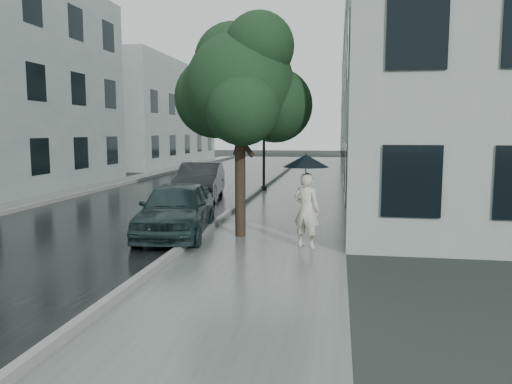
% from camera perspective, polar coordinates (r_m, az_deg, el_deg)
% --- Properties ---
extents(ground, '(120.00, 120.00, 0.00)m').
position_cam_1_polar(ground, '(9.66, -1.73, -8.81)').
color(ground, black).
rests_on(ground, ground).
extents(sidewalk, '(3.50, 60.00, 0.01)m').
position_cam_1_polar(sidewalk, '(21.34, 5.13, -0.13)').
color(sidewalk, slate).
rests_on(sidewalk, ground).
extents(kerb_near, '(0.15, 60.00, 0.15)m').
position_cam_1_polar(kerb_near, '(21.54, 0.29, 0.16)').
color(kerb_near, slate).
rests_on(kerb_near, ground).
extents(asphalt_road, '(6.85, 60.00, 0.00)m').
position_cam_1_polar(asphalt_road, '(22.37, -8.60, 0.14)').
color(asphalt_road, black).
rests_on(asphalt_road, ground).
extents(kerb_far, '(0.15, 60.00, 0.15)m').
position_cam_1_polar(kerb_far, '(23.67, -16.69, 0.48)').
color(kerb_far, slate).
rests_on(kerb_far, ground).
extents(sidewalk_far, '(1.70, 60.00, 0.01)m').
position_cam_1_polar(sidewalk_far, '(24.10, -18.67, 0.34)').
color(sidewalk_far, '#4C5451').
rests_on(sidewalk_far, ground).
extents(building_near, '(7.02, 36.00, 9.00)m').
position_cam_1_polar(building_near, '(28.92, 16.92, 10.38)').
color(building_near, gray).
rests_on(building_near, ground).
extents(building_far_b, '(7.02, 18.00, 8.00)m').
position_cam_1_polar(building_far_b, '(42.13, -12.48, 8.66)').
color(building_far_b, gray).
rests_on(building_far_b, ground).
extents(pedestrian, '(0.73, 0.61, 1.70)m').
position_cam_1_polar(pedestrian, '(11.29, 5.78, -2.08)').
color(pedestrian, beige).
rests_on(pedestrian, sidewalk).
extents(umbrella, '(1.38, 1.38, 1.22)m').
position_cam_1_polar(umbrella, '(11.18, 5.73, 3.57)').
color(umbrella, black).
rests_on(umbrella, ground).
extents(street_tree, '(3.51, 3.19, 5.43)m').
position_cam_1_polar(street_tree, '(12.51, -1.76, 11.97)').
color(street_tree, '#332619').
rests_on(street_tree, ground).
extents(lamp_post, '(0.84, 0.36, 5.44)m').
position_cam_1_polar(lamp_post, '(22.10, 0.52, 8.19)').
color(lamp_post, black).
rests_on(lamp_post, ground).
extents(car_near, '(2.12, 4.20, 1.37)m').
position_cam_1_polar(car_near, '(12.70, -9.11, -1.89)').
color(car_near, '#1A2B2D').
rests_on(car_near, ground).
extents(car_far, '(2.02, 4.42, 1.40)m').
position_cam_1_polar(car_far, '(19.50, -6.38, 1.27)').
color(car_far, '#26282C').
rests_on(car_far, ground).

